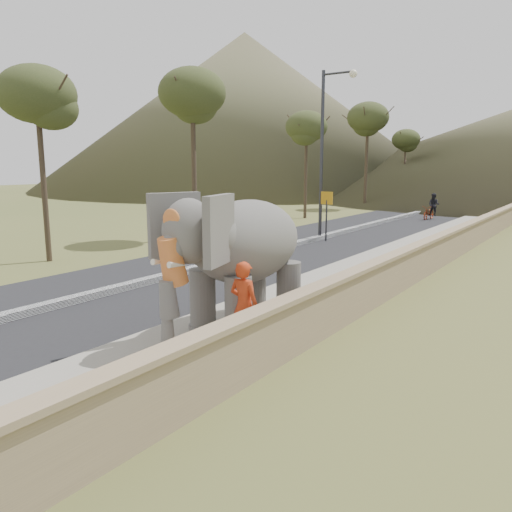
% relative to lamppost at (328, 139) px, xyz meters
% --- Properties ---
extents(ground, '(160.00, 160.00, 0.00)m').
position_rel_lamppost_xyz_m(ground, '(4.69, -16.34, -4.87)').
color(ground, olive).
rests_on(ground, ground).
extents(road, '(7.00, 120.00, 0.03)m').
position_rel_lamppost_xyz_m(road, '(-0.31, -6.34, -4.86)').
color(road, black).
rests_on(road, ground).
extents(median, '(0.35, 120.00, 0.22)m').
position_rel_lamppost_xyz_m(median, '(-0.31, -6.34, -4.76)').
color(median, black).
rests_on(median, ground).
extents(walkway, '(3.00, 120.00, 0.15)m').
position_rel_lamppost_xyz_m(walkway, '(4.69, -6.34, -4.80)').
color(walkway, '#9E9687').
rests_on(walkway, ground).
extents(parapet, '(0.30, 120.00, 1.10)m').
position_rel_lamppost_xyz_m(parapet, '(6.34, -6.34, -4.32)').
color(parapet, tan).
rests_on(parapet, ground).
extents(lamppost, '(1.76, 0.36, 8.00)m').
position_rel_lamppost_xyz_m(lamppost, '(0.00, 0.00, 0.00)').
color(lamppost, '#2F3035').
rests_on(lamppost, ground).
extents(signboard, '(0.60, 0.08, 2.40)m').
position_rel_lamppost_xyz_m(signboard, '(0.19, -0.31, -3.23)').
color(signboard, '#2D2D33').
rests_on(signboard, ground).
extents(hill_left, '(60.00, 60.00, 22.00)m').
position_rel_lamppost_xyz_m(hill_left, '(-33.31, 38.66, 6.13)').
color(hill_left, brown).
rests_on(hill_left, ground).
extents(elephant_and_man, '(2.39, 4.17, 2.95)m').
position_rel_lamppost_xyz_m(elephant_and_man, '(4.71, -12.98, -3.26)').
color(elephant_and_man, slate).
rests_on(elephant_and_man, ground).
extents(motorcyclist, '(1.02, 1.77, 1.77)m').
position_rel_lamppost_xyz_m(motorcyclist, '(1.55, 12.26, -4.19)').
color(motorcyclist, maroon).
rests_on(motorcyclist, ground).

